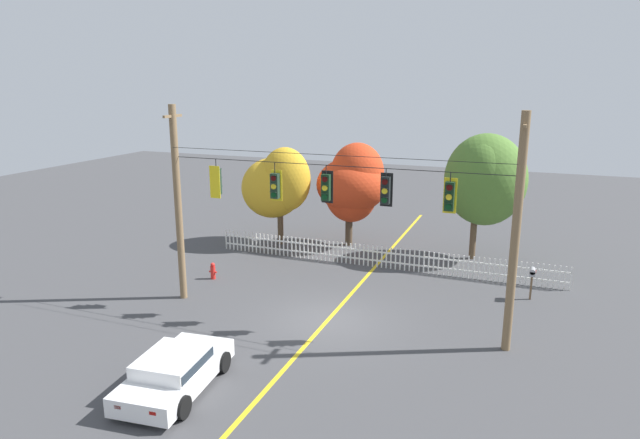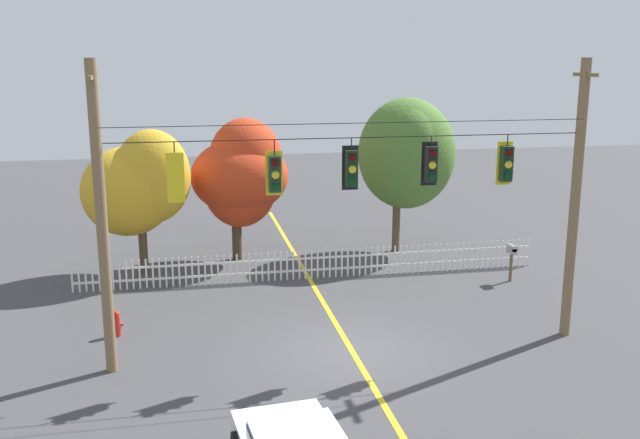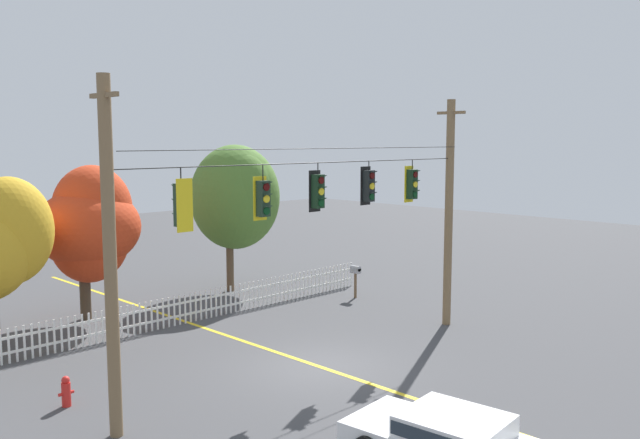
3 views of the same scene
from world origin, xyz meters
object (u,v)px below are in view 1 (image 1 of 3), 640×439
(traffic_signal_westbound_side, at_px, (275,186))
(fire_hydrant, at_px, (213,271))
(traffic_signal_southbound_primary, at_px, (386,190))
(autumn_maple_mid, at_px, (353,184))
(roadside_mailbox, at_px, (532,274))
(traffic_signal_northbound_primary, at_px, (449,196))
(traffic_signal_northbound_secondary, at_px, (217,181))
(autumn_maple_near_fence, at_px, (277,185))
(parked_car, at_px, (175,370))
(traffic_signal_eastbound_side, at_px, (326,187))
(autumn_oak_far_east, at_px, (485,179))

(traffic_signal_westbound_side, height_order, fire_hydrant, traffic_signal_westbound_side)
(traffic_signal_southbound_primary, relative_size, autumn_maple_mid, 0.24)
(autumn_maple_mid, relative_size, roadside_mailbox, 4.15)
(traffic_signal_northbound_primary, relative_size, fire_hydrant, 1.81)
(traffic_signal_northbound_secondary, distance_m, autumn_maple_near_fence, 8.69)
(autumn_maple_near_fence, height_order, parked_car, autumn_maple_near_fence)
(traffic_signal_southbound_primary, bearing_deg, autumn_maple_near_fence, 133.96)
(autumn_maple_near_fence, distance_m, parked_car, 15.12)
(parked_car, distance_m, roadside_mailbox, 14.56)
(traffic_signal_southbound_primary, height_order, roadside_mailbox, traffic_signal_southbound_primary)
(parked_car, xyz_separation_m, fire_hydrant, (-3.95, 8.44, -0.23))
(autumn_maple_mid, bearing_deg, traffic_signal_southbound_primary, -66.28)
(traffic_signal_eastbound_side, height_order, autumn_oak_far_east, autumn_oak_far_east)
(autumn_oak_far_east, distance_m, parked_car, 17.48)
(roadside_mailbox, bearing_deg, traffic_signal_northbound_primary, -119.71)
(traffic_signal_eastbound_side, bearing_deg, autumn_oak_far_east, 64.10)
(traffic_signal_northbound_secondary, height_order, traffic_signal_southbound_primary, same)
(autumn_maple_mid, bearing_deg, traffic_signal_northbound_secondary, -104.12)
(traffic_signal_northbound_primary, distance_m, autumn_oak_far_east, 9.60)
(traffic_signal_eastbound_side, height_order, roadside_mailbox, traffic_signal_eastbound_side)
(autumn_maple_mid, xyz_separation_m, roadside_mailbox, (9.16, -4.62, -2.34))
(traffic_signal_northbound_primary, height_order, autumn_maple_near_fence, traffic_signal_northbound_primary)
(traffic_signal_eastbound_side, xyz_separation_m, traffic_signal_southbound_primary, (2.16, 0.00, 0.04))
(traffic_signal_northbound_primary, relative_size, roadside_mailbox, 1.03)
(traffic_signal_northbound_primary, xyz_separation_m, roadside_mailbox, (2.82, 4.94, -3.97))
(autumn_maple_near_fence, distance_m, fire_hydrant, 6.71)
(traffic_signal_northbound_primary, relative_size, autumn_oak_far_east, 0.22)
(autumn_oak_far_east, xyz_separation_m, parked_car, (-7.03, -15.62, -3.48))
(traffic_signal_southbound_primary, bearing_deg, traffic_signal_northbound_secondary, -179.83)
(traffic_signal_westbound_side, distance_m, autumn_maple_near_fence, 9.40)
(traffic_signal_northbound_primary, bearing_deg, autumn_maple_near_fence, 140.65)
(autumn_maple_mid, xyz_separation_m, parked_car, (-0.34, -15.64, -2.83))
(parked_car, bearing_deg, autumn_oak_far_east, 65.79)
(fire_hydrant, bearing_deg, autumn_maple_mid, 59.22)
(traffic_signal_northbound_secondary, bearing_deg, traffic_signal_southbound_primary, 0.17)
(roadside_mailbox, bearing_deg, fire_hydrant, -169.15)
(traffic_signal_southbound_primary, height_order, autumn_maple_near_fence, traffic_signal_southbound_primary)
(autumn_maple_near_fence, xyz_separation_m, autumn_oak_far_east, (10.55, 1.17, 0.77))
(traffic_signal_southbound_primary, distance_m, fire_hydrant, 10.01)
(autumn_oak_far_east, bearing_deg, roadside_mailbox, -61.73)
(fire_hydrant, xyz_separation_m, roadside_mailbox, (13.45, 2.58, 0.72))
(traffic_signal_eastbound_side, xyz_separation_m, parked_car, (-2.39, -6.08, -4.46))
(autumn_maple_mid, xyz_separation_m, autumn_oak_far_east, (6.68, -0.02, 0.65))
(autumn_maple_mid, distance_m, roadside_mailbox, 10.52)
(autumn_oak_far_east, distance_m, fire_hydrant, 13.63)
(traffic_signal_northbound_secondary, relative_size, traffic_signal_southbound_primary, 1.12)
(autumn_maple_near_fence, relative_size, autumn_oak_far_east, 0.85)
(traffic_signal_eastbound_side, distance_m, autumn_maple_near_fence, 10.40)
(traffic_signal_westbound_side, distance_m, parked_car, 7.50)
(traffic_signal_southbound_primary, height_order, traffic_signal_northbound_primary, same)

